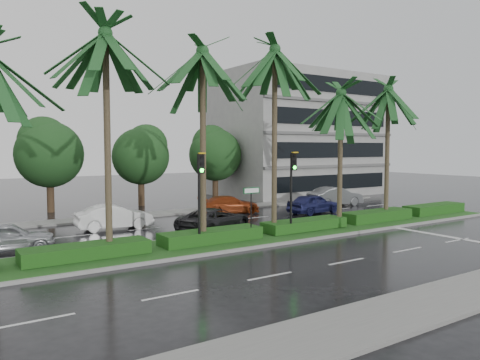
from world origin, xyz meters
TOP-DOWN VIEW (x-y plane):
  - ground at (0.00, 0.00)m, footprint 120.00×120.00m
  - near_sidewalk at (0.00, -10.20)m, footprint 40.00×2.40m
  - far_sidewalk at (0.00, 12.00)m, footprint 40.00×2.00m
  - median at (0.00, 1.00)m, footprint 36.00×4.00m
  - hedge at (0.00, 1.00)m, footprint 35.20×1.40m
  - lane_markings at (3.04, -0.43)m, footprint 34.00×13.06m
  - palm_row at (-1.25, 1.02)m, footprint 26.30×4.20m
  - signal_median_left at (-4.00, 0.30)m, footprint 0.34×0.42m
  - signal_median_right at (1.50, 0.30)m, footprint 0.34×0.42m
  - street_sign at (-1.00, 0.48)m, footprint 0.95×0.09m
  - bg_trees at (1.11, 17.59)m, footprint 32.92×5.26m
  - building at (17.00, 18.00)m, footprint 16.00×10.00m
  - car_silver at (-11.50, 4.73)m, footprint 1.99×4.16m
  - car_white at (-5.50, 7.87)m, footprint 1.83×4.44m
  - car_darkgrey at (-1.00, 4.11)m, footprint 3.84×5.29m
  - car_red at (3.50, 9.61)m, footprint 2.63×4.67m
  - car_blue at (8.50, 6.28)m, footprint 2.05×4.31m
  - car_grey at (13.00, 8.59)m, footprint 2.11×4.83m

SIDE VIEW (x-z plane):
  - ground at x=0.00m, z-range 0.00..0.00m
  - lane_markings at x=3.04m, z-range 0.00..0.01m
  - near_sidewalk at x=0.00m, z-range 0.00..0.12m
  - far_sidewalk at x=0.00m, z-range 0.00..0.12m
  - median at x=0.00m, z-range 0.00..0.16m
  - hedge at x=0.00m, z-range 0.15..0.75m
  - car_red at x=3.50m, z-range 0.00..1.28m
  - car_darkgrey at x=-1.00m, z-range 0.00..1.34m
  - car_silver at x=-11.50m, z-range 0.00..1.37m
  - car_blue at x=8.50m, z-range 0.00..1.42m
  - car_white at x=-5.50m, z-range 0.00..1.43m
  - car_grey at x=13.00m, z-range 0.00..1.54m
  - street_sign at x=-1.00m, z-range 0.82..3.42m
  - signal_median_left at x=-4.00m, z-range 0.82..5.18m
  - signal_median_right at x=1.50m, z-range 0.82..5.18m
  - bg_trees at x=1.11m, z-range 0.69..8.29m
  - building at x=17.00m, z-range 0.00..12.00m
  - palm_row at x=-1.25m, z-range 2.91..13.45m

